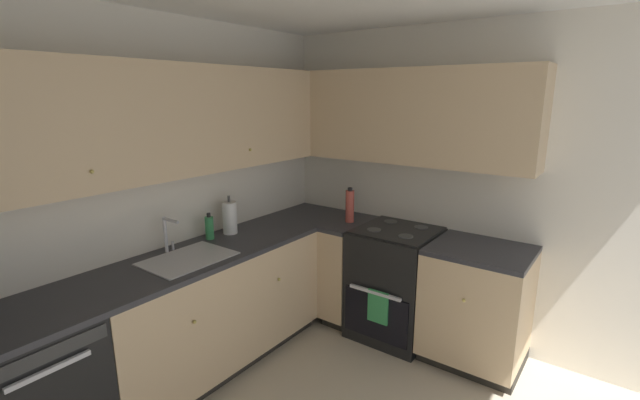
{
  "coord_description": "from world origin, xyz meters",
  "views": [
    {
      "loc": [
        -1.41,
        -1.02,
        1.95
      ],
      "look_at": [
        0.99,
        0.74,
        1.23
      ],
      "focal_mm": 24.3,
      "sensor_mm": 36.0,
      "label": 1
    }
  ],
  "objects_px": {
    "paper_towel_roll": "(230,218)",
    "oil_bottle": "(350,206)",
    "oven_range": "(395,282)",
    "soap_bottle": "(209,228)"
  },
  "relations": [
    {
      "from": "oven_range",
      "to": "paper_towel_roll",
      "type": "height_order",
      "value": "paper_towel_roll"
    },
    {
      "from": "oven_range",
      "to": "oil_bottle",
      "type": "relative_size",
      "value": 3.55
    },
    {
      "from": "oven_range",
      "to": "paper_towel_roll",
      "type": "distance_m",
      "value": 1.44
    },
    {
      "from": "paper_towel_roll",
      "to": "oil_bottle",
      "type": "height_order",
      "value": "paper_towel_roll"
    },
    {
      "from": "soap_bottle",
      "to": "paper_towel_roll",
      "type": "xyz_separation_m",
      "value": [
        0.19,
        -0.02,
        0.04
      ]
    },
    {
      "from": "oven_range",
      "to": "soap_bottle",
      "type": "distance_m",
      "value": 1.56
    },
    {
      "from": "paper_towel_roll",
      "to": "oil_bottle",
      "type": "distance_m",
      "value": 1.0
    },
    {
      "from": "oil_bottle",
      "to": "soap_bottle",
      "type": "bearing_deg",
      "value": 149.01
    },
    {
      "from": "oven_range",
      "to": "soap_bottle",
      "type": "bearing_deg",
      "value": 134.35
    },
    {
      "from": "oven_range",
      "to": "oil_bottle",
      "type": "bearing_deg",
      "value": 92.38
    }
  ]
}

